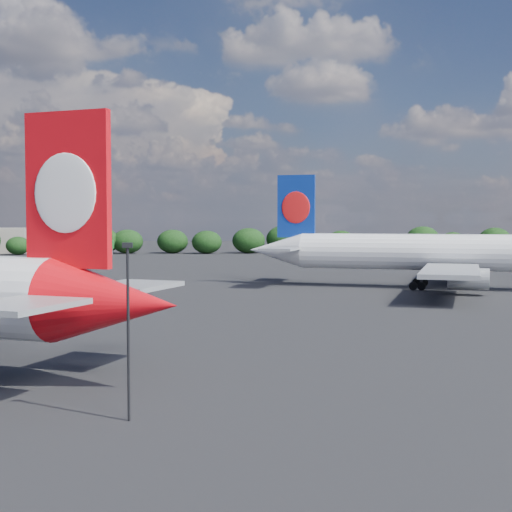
{
  "coord_description": "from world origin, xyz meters",
  "views": [
    {
      "loc": [
        11.57,
        -45.02,
        11.0
      ],
      "look_at": [
        16.0,
        12.0,
        8.0
      ],
      "focal_mm": 50.0,
      "sensor_mm": 36.0,
      "label": 1
    }
  ],
  "objects": [
    {
      "name": "ground",
      "position": [
        0.0,
        60.0,
        0.0
      ],
      "size": [
        500.0,
        500.0,
        0.0
      ],
      "primitive_type": "plane",
      "color": "black",
      "rests_on": "ground"
    },
    {
      "name": "highway_sign",
      "position": [
        -18.0,
        176.0,
        3.13
      ],
      "size": [
        6.0,
        0.3,
        4.5
      ],
      "color": "#156B25",
      "rests_on": "ground"
    },
    {
      "name": "china_southern_airliner",
      "position": [
        46.93,
        64.64,
        5.55
      ],
      "size": [
        53.92,
        51.87,
        18.23
      ],
      "color": "white",
      "rests_on": "ground"
    },
    {
      "name": "billboard_yellow",
      "position": [
        12.0,
        182.0,
        3.87
      ],
      "size": [
        5.0,
        0.3,
        5.5
      ],
      "color": "yellow",
      "rests_on": "ground"
    },
    {
      "name": "apron_lamp_post",
      "position": [
        7.64,
        -6.38,
        5.5
      ],
      "size": [
        0.55,
        0.3,
        9.72
      ],
      "color": "black",
      "rests_on": "ground"
    },
    {
      "name": "horizon_treeline",
      "position": [
        8.06,
        180.71,
        3.91
      ],
      "size": [
        207.16,
        16.86,
        8.88
      ],
      "color": "black",
      "rests_on": "ground"
    }
  ]
}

